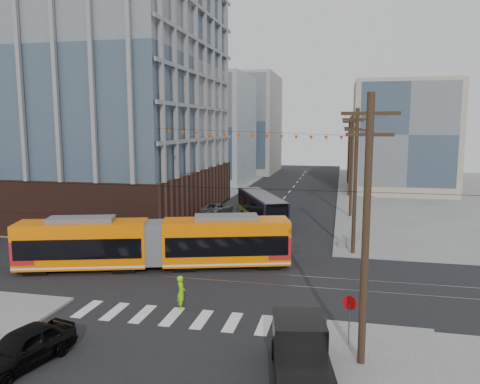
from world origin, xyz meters
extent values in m
plane|color=slate|center=(0.00, 0.00, 0.00)|extent=(160.00, 160.00, 0.00)
cube|color=#381E16|center=(-22.00, 23.00, 14.30)|extent=(30.00, 25.00, 28.60)
cube|color=#8C99A5|center=(-17.00, 52.00, 9.00)|extent=(18.00, 16.00, 18.00)
cube|color=gray|center=(16.00, 48.00, 8.00)|extent=(14.00, 14.00, 16.00)
cube|color=gray|center=(-14.00, 72.00, 10.00)|extent=(16.00, 18.00, 20.00)
cube|color=#8C99A5|center=(18.00, 68.00, 7.00)|extent=(16.00, 16.00, 14.00)
cylinder|color=black|center=(8.50, -6.00, 5.50)|extent=(0.30, 0.30, 11.00)
cylinder|color=black|center=(8.50, 56.00, 5.50)|extent=(0.30, 0.30, 11.00)
imported|color=black|center=(-4.99, -8.93, 0.78)|extent=(2.90, 4.89, 1.56)
imported|color=#8F959C|center=(-6.04, 11.58, 0.80)|extent=(2.83, 5.14, 1.61)
imported|color=silver|center=(-5.23, 18.51, 0.64)|extent=(1.95, 4.49, 1.29)
imported|color=#565658|center=(-5.79, 24.27, 0.69)|extent=(3.15, 5.28, 1.37)
imported|color=#7DDA0C|center=(-0.64, -1.97, 0.93)|extent=(0.68, 0.80, 1.87)
cube|color=gray|center=(8.30, 14.41, 0.40)|extent=(2.13, 4.12, 0.81)
camera|label=1|loc=(7.51, -24.56, 9.75)|focal=35.00mm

